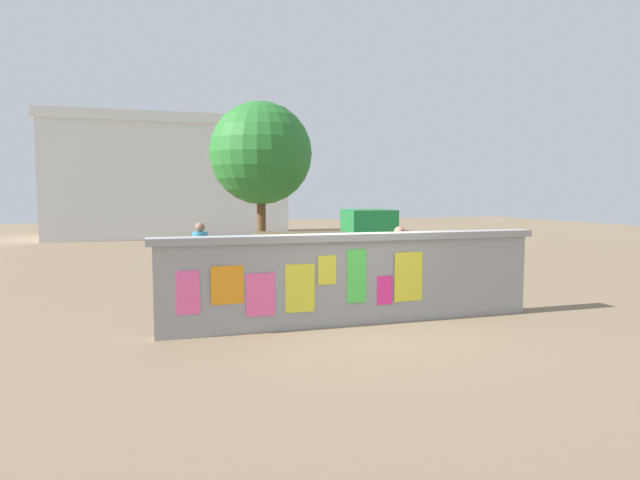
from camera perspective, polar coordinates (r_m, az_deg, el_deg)
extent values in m
plane|color=#7A664C|center=(17.18, -5.88, -2.73)|extent=(60.00, 60.00, 0.00)
cube|color=#949494|center=(9.44, 3.74, -4.47)|extent=(6.73, 0.30, 1.47)
cube|color=gray|center=(9.35, 3.77, 0.33)|extent=(6.93, 0.42, 0.12)
cube|color=#F9599E|center=(8.69, -13.75, -5.42)|extent=(0.36, 0.01, 0.69)
cube|color=orange|center=(8.73, -9.76, -4.71)|extent=(0.52, 0.03, 0.62)
cube|color=#F9599E|center=(8.84, -6.31, -5.75)|extent=(0.47, 0.02, 0.70)
cube|color=yellow|center=(8.98, -2.13, -5.11)|extent=(0.50, 0.02, 0.80)
cube|color=yellow|center=(9.06, 0.74, -3.19)|extent=(0.32, 0.02, 0.49)
cube|color=#4CD84C|center=(9.26, 3.84, -3.83)|extent=(0.34, 0.02, 0.92)
cube|color=#F42D8C|center=(9.50, 6.85, -5.28)|extent=(0.29, 0.02, 0.50)
cube|color=yellow|center=(9.66, 9.31, -3.84)|extent=(0.55, 0.03, 0.87)
cylinder|color=black|center=(15.28, 4.77, -2.34)|extent=(0.72, 0.27, 0.70)
cylinder|color=black|center=(14.04, 6.22, -2.99)|extent=(0.72, 0.27, 0.70)
cylinder|color=black|center=(14.79, -4.59, -2.58)|extent=(0.72, 0.27, 0.70)
cylinder|color=black|center=(13.51, -3.96, -3.28)|extent=(0.72, 0.27, 0.70)
cube|color=#197233|center=(14.55, 5.11, 0.27)|extent=(1.35, 1.62, 1.50)
cube|color=brown|center=(14.18, -1.90, -1.06)|extent=(2.55, 1.75, 0.90)
cylinder|color=black|center=(10.83, -4.34, -5.59)|extent=(0.60, 0.11, 0.60)
cylinder|color=black|center=(11.16, 2.23, -5.27)|extent=(0.60, 0.13, 0.60)
cube|color=red|center=(10.93, -1.01, -3.99)|extent=(1.00, 0.26, 0.32)
cube|color=black|center=(10.96, 0.00, -3.02)|extent=(0.56, 0.23, 0.10)
cube|color=#262626|center=(10.77, -3.84, -2.69)|extent=(0.05, 0.56, 0.03)
cylinder|color=black|center=(11.14, -14.47, -5.28)|extent=(0.66, 0.04, 0.66)
cylinder|color=black|center=(11.23, -9.09, -5.11)|extent=(0.66, 0.04, 0.66)
cube|color=gold|center=(11.14, -11.78, -4.29)|extent=(0.95, 0.04, 0.06)
cylinder|color=gold|center=(11.12, -11.03, -3.15)|extent=(0.03, 0.03, 0.40)
cube|color=black|center=(11.10, -11.05, -2.12)|extent=(0.20, 0.08, 0.05)
cube|color=black|center=(11.06, -14.27, -2.47)|extent=(0.04, 0.44, 0.03)
cylinder|color=#3F994C|center=(11.13, 8.16, -4.82)|extent=(0.12, 0.12, 0.80)
cylinder|color=#3F994C|center=(10.96, 8.43, -4.97)|extent=(0.12, 0.12, 0.80)
cylinder|color=#3F994C|center=(10.95, 8.34, -1.28)|extent=(0.39, 0.39, 0.60)
sphere|color=#8C664C|center=(10.92, 8.37, 0.86)|extent=(0.22, 0.22, 0.22)
cylinder|color=#BF6626|center=(12.72, -12.85, -3.68)|extent=(0.12, 0.12, 0.80)
cylinder|color=#BF6626|center=(12.76, -12.06, -3.64)|extent=(0.12, 0.12, 0.80)
cylinder|color=#338CBF|center=(12.65, -12.51, -0.52)|extent=(0.39, 0.39, 0.60)
sphere|color=#8C664C|center=(12.62, -12.55, 1.33)|extent=(0.22, 0.22, 0.22)
cylinder|color=brown|center=(19.65, -6.20, 1.79)|extent=(0.32, 0.32, 2.44)
sphere|color=#266F29|center=(19.68, -6.26, 9.08)|extent=(3.66, 3.66, 3.66)
cube|color=silver|center=(30.58, -15.66, 5.85)|extent=(11.91, 5.76, 5.77)
cube|color=silver|center=(30.80, -15.80, 11.69)|extent=(12.21, 6.06, 0.50)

